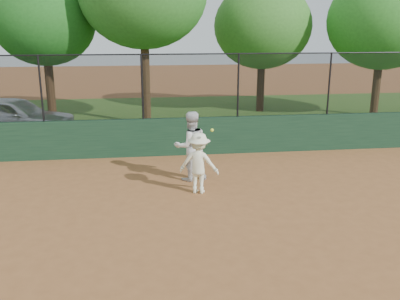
{
  "coord_description": "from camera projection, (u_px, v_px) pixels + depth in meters",
  "views": [
    {
      "loc": [
        -0.48,
        -7.76,
        4.01
      ],
      "look_at": [
        0.8,
        2.2,
        1.2
      ],
      "focal_mm": 40.0,
      "sensor_mm": 36.0,
      "label": 1
    }
  ],
  "objects": [
    {
      "name": "ground",
      "position": [
        173.0,
        242.0,
        8.55
      ],
      "size": [
        80.0,
        80.0,
        0.0
      ],
      "primitive_type": "plane",
      "color": "#93592F",
      "rests_on": "ground"
    },
    {
      "name": "back_wall",
      "position": [
        160.0,
        137.0,
        14.12
      ],
      "size": [
        26.0,
        0.2,
        1.2
      ],
      "primitive_type": "cube",
      "color": "#1C3D25",
      "rests_on": "ground"
    },
    {
      "name": "grass_strip",
      "position": [
        155.0,
        118.0,
        20.02
      ],
      "size": [
        36.0,
        12.0,
        0.01
      ],
      "primitive_type": "cube",
      "color": "#2B4F18",
      "rests_on": "ground"
    },
    {
      "name": "parked_car",
      "position": [
        12.0,
        117.0,
        16.34
      ],
      "size": [
        4.82,
        2.7,
        1.55
      ],
      "primitive_type": "imported",
      "rotation": [
        0.0,
        0.0,
        1.37
      ],
      "color": "#AFB4B9",
      "rests_on": "ground"
    },
    {
      "name": "player_second",
      "position": [
        191.0,
        146.0,
        11.81
      ],
      "size": [
        1.06,
        0.91,
        1.86
      ],
      "primitive_type": "imported",
      "rotation": [
        0.0,
        0.0,
        3.4
      ],
      "color": "silver",
      "rests_on": "ground"
    },
    {
      "name": "player_main",
      "position": [
        199.0,
        163.0,
        10.91
      ],
      "size": [
        1.11,
        0.88,
        1.72
      ],
      "color": "white",
      "rests_on": "ground"
    },
    {
      "name": "fence_assembly",
      "position": [
        158.0,
        86.0,
        13.68
      ],
      "size": [
        26.0,
        0.06,
        2.0
      ],
      "color": "black",
      "rests_on": "back_wall"
    },
    {
      "name": "tree_1",
      "position": [
        44.0,
        22.0,
        18.11
      ],
      "size": [
        4.13,
        3.75,
        5.96
      ],
      "color": "#452C18",
      "rests_on": "ground"
    },
    {
      "name": "tree_3",
      "position": [
        263.0,
        26.0,
        20.62
      ],
      "size": [
        4.56,
        4.15,
        5.97
      ],
      "color": "#3A2413",
      "rests_on": "ground"
    },
    {
      "name": "tree_4",
      "position": [
        383.0,
        21.0,
        19.44
      ],
      "size": [
        4.9,
        4.45,
        6.33
      ],
      "color": "#4A311A",
      "rests_on": "ground"
    }
  ]
}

